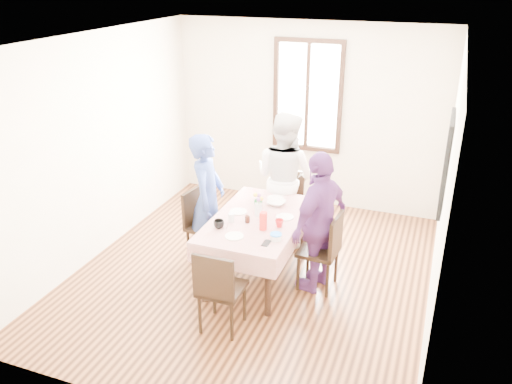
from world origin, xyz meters
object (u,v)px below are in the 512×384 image
chair_left (207,227)px  chair_right (318,251)px  dining_table (258,248)px  chair_near (222,288)px  chair_far (284,207)px  person_far (284,178)px  person_right (318,222)px  person_left (207,200)px

chair_left → chair_right: 1.42m
dining_table → chair_left: size_ratio=1.61×
dining_table → chair_near: bearing=-90.0°
chair_far → person_far: bearing=88.4°
person_right → dining_table: bearing=-66.9°
chair_right → chair_far: same height
chair_left → person_right: size_ratio=0.56×
chair_near → person_far: bearing=89.7°
person_far → person_left: bearing=69.5°
person_left → person_far: 1.10m
chair_near → person_right: person_right is taller
dining_table → person_left: person_left is taller
dining_table → chair_left: chair_left is taller
chair_left → dining_table: bearing=88.8°
chair_far → person_left: bearing=50.1°
person_left → person_far: person_far is taller
chair_right → person_left: bearing=89.8°
person_left → chair_far: bearing=-48.6°
chair_right → chair_near: 1.27m
person_left → person_far: size_ratio=0.94×
chair_near → person_left: size_ratio=0.56×
chair_right → person_right: person_right is taller
dining_table → chair_far: 1.01m
chair_right → person_left: (-1.39, 0.09, 0.36)m
chair_left → chair_near: same height
dining_table → chair_left: (-0.71, 0.14, 0.08)m
chair_near → person_far: (-0.00, 1.99, 0.42)m
dining_table → chair_near: size_ratio=1.61×
person_left → dining_table: bearing=-111.6°
chair_near → person_right: (0.69, 1.05, 0.35)m
dining_table → chair_near: chair_near is taller
chair_near → person_far: 2.04m
dining_table → chair_left: 0.72m
dining_table → person_right: (0.69, 0.05, 0.43)m
dining_table → person_left: size_ratio=0.90×
chair_left → chair_far: bearing=150.7°
chair_right → person_far: size_ratio=0.52×
chair_right → person_left: person_left is taller
chair_left → chair_near: 1.34m
chair_left → person_right: (1.39, -0.09, 0.35)m
person_left → person_right: person_left is taller
person_far → chair_left: bearing=68.8°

